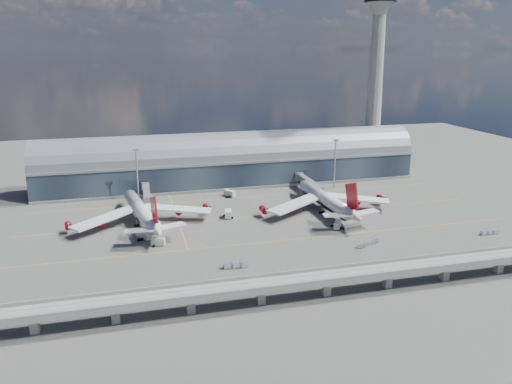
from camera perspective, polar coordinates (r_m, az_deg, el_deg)
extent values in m
plane|color=#474744|center=(199.27, 1.92, -4.55)|extent=(500.00, 500.00, 0.00)
cube|color=gold|center=(190.36, 2.79, -5.57)|extent=(200.00, 0.25, 0.01)
cube|color=gold|center=(217.38, 0.41, -2.77)|extent=(200.00, 0.25, 0.01)
cube|color=gold|center=(245.08, -1.43, -0.58)|extent=(200.00, 0.25, 0.01)
cube|color=gold|center=(220.81, -9.09, -2.67)|extent=(0.25, 80.00, 0.01)
cube|color=gold|center=(237.36, 7.95, -1.29)|extent=(0.25, 80.00, 0.01)
cube|color=#202835|center=(269.67, -2.83, 2.48)|extent=(200.00, 28.00, 14.00)
cylinder|color=slate|center=(268.12, -2.85, 3.94)|extent=(200.00, 28.00, 28.00)
cube|color=gray|center=(254.76, -2.19, 3.30)|extent=(200.00, 1.00, 1.20)
cube|color=gray|center=(271.23, -2.81, 1.17)|extent=(200.00, 30.00, 1.20)
cube|color=gray|center=(303.54, 12.88, 3.05)|extent=(18.00, 18.00, 8.00)
cone|color=gray|center=(297.34, 13.38, 10.77)|extent=(10.00, 10.00, 90.00)
cone|color=gray|center=(297.11, 13.99, 19.82)|extent=(16.00, 16.00, 8.00)
cube|color=gray|center=(149.51, 8.09, -9.70)|extent=(220.00, 8.50, 1.20)
cube|color=gray|center=(145.74, 8.72, -9.95)|extent=(220.00, 0.40, 1.20)
cube|color=gray|center=(152.38, 7.52, -8.71)|extent=(220.00, 0.40, 1.20)
cube|color=gray|center=(148.00, 8.33, -9.71)|extent=(220.00, 0.12, 0.12)
cube|color=gray|center=(150.48, 7.88, -9.24)|extent=(220.00, 0.12, 0.12)
cube|color=gray|center=(143.11, -24.01, -13.63)|extent=(2.20, 2.20, 5.00)
cube|color=gray|center=(140.88, -15.76, -13.26)|extent=(2.20, 2.20, 5.00)
cube|color=gray|center=(141.47, -7.46, -12.61)|extent=(2.20, 2.20, 5.00)
cube|color=gray|center=(144.85, 0.57, -11.74)|extent=(2.20, 2.20, 5.00)
cube|color=gray|center=(150.83, 8.05, -10.73)|extent=(2.20, 2.20, 5.00)
cube|color=gray|center=(159.12, 14.80, -9.65)|extent=(2.20, 2.20, 5.00)
cube|color=gray|center=(169.37, 20.78, -8.57)|extent=(2.20, 2.20, 5.00)
cube|color=gray|center=(181.25, 25.99, -7.56)|extent=(2.20, 2.20, 5.00)
cylinder|color=gray|center=(240.55, -13.41, 1.74)|extent=(0.70, 0.70, 25.00)
cube|color=gray|center=(237.84, -13.60, 4.71)|extent=(3.00, 0.40, 1.00)
cylinder|color=gray|center=(262.12, 8.99, 3.14)|extent=(0.70, 0.70, 25.00)
cube|color=gray|center=(259.63, 9.12, 5.88)|extent=(3.00, 0.40, 1.00)
cylinder|color=white|center=(212.42, -13.00, -2.08)|extent=(13.32, 47.50, 5.70)
cone|color=white|center=(237.21, -14.29, -0.27)|extent=(6.78, 7.95, 5.70)
cone|color=white|center=(186.16, -11.26, -4.33)|extent=(7.36, 11.46, 5.70)
cube|color=#A40711|center=(186.36, -11.57, -2.04)|extent=(2.35, 10.60, 11.79)
cube|color=white|center=(208.87, -16.89, -2.89)|extent=(27.12, 23.08, 2.30)
cube|color=white|center=(214.10, -8.99, -1.91)|extent=(29.46, 15.91, 2.30)
cylinder|color=#A40711|center=(210.99, -17.07, -3.17)|extent=(3.54, 4.85, 2.85)
cylinder|color=#A40711|center=(210.05, -20.65, -3.59)|extent=(3.54, 4.85, 2.85)
cylinder|color=#A40711|center=(216.36, -8.96, -2.17)|extent=(3.54, 4.85, 2.85)
cylinder|color=#A40711|center=(219.96, -5.64, -1.74)|extent=(3.54, 4.85, 2.85)
cylinder|color=gray|center=(229.30, -13.78, -1.88)|extent=(0.44, 0.44, 2.67)
cylinder|color=gray|center=(209.93, -13.49, -3.53)|extent=(0.53, 0.53, 2.67)
cylinder|color=gray|center=(210.94, -11.98, -3.34)|extent=(0.53, 0.53, 2.67)
cylinder|color=black|center=(210.21, -13.48, -3.75)|extent=(2.15, 1.64, 1.33)
cylinder|color=black|center=(211.22, -11.96, -3.56)|extent=(2.15, 1.64, 1.33)
cylinder|color=white|center=(225.38, 7.86, -0.73)|extent=(7.32, 46.28, 5.53)
cone|color=white|center=(248.18, 5.37, 0.91)|extent=(5.82, 7.83, 5.53)
cone|color=white|center=(201.51, 11.17, -2.70)|extent=(5.97, 11.65, 5.53)
cube|color=#A40711|center=(201.75, 10.90, -0.50)|extent=(1.11, 11.42, 12.62)
cube|color=white|center=(218.23, 4.50, -1.40)|extent=(28.69, 21.06, 2.36)
cube|color=white|center=(230.50, 11.43, -0.72)|extent=(29.21, 19.37, 2.36)
cylinder|color=black|center=(225.82, 7.85, -1.10)|extent=(6.30, 41.52, 4.70)
cylinder|color=#A40711|center=(220.24, 4.18, -1.70)|extent=(3.23, 4.88, 3.05)
cylinder|color=#A40711|center=(215.98, 0.89, -2.01)|extent=(3.23, 4.88, 3.05)
cylinder|color=#A40711|center=(232.84, 11.30, -0.99)|extent=(3.23, 4.88, 3.05)
cylinder|color=#A40711|center=(239.27, 14.11, -0.71)|extent=(3.23, 4.88, 3.05)
cylinder|color=gray|center=(240.77, 6.21, -0.63)|extent=(0.48, 0.48, 2.86)
cylinder|color=gray|center=(222.09, 7.52, -2.11)|extent=(0.57, 0.57, 2.86)
cylinder|color=gray|center=(224.61, 8.94, -1.96)|extent=(0.57, 0.57, 2.86)
cylinder|color=black|center=(222.37, 7.51, -2.33)|extent=(2.15, 1.51, 1.43)
cylinder|color=black|center=(224.89, 8.93, -2.18)|extent=(2.15, 1.51, 1.43)
cube|color=gray|center=(239.60, -12.43, -0.06)|extent=(3.00, 24.00, 3.00)
cube|color=gray|center=(228.07, -12.28, -0.87)|extent=(3.60, 3.60, 3.40)
cylinder|color=gray|center=(251.17, -12.57, 0.67)|extent=(4.40, 4.40, 4.00)
cylinder|color=gray|center=(229.09, -12.23, -1.70)|extent=(0.50, 0.50, 3.40)
cylinder|color=black|center=(229.50, -12.21, -2.03)|extent=(1.40, 0.80, 0.80)
cube|color=gray|center=(253.34, 6.03, 1.10)|extent=(3.00, 28.00, 3.00)
cube|color=gray|center=(240.79, 7.20, 0.27)|extent=(3.60, 3.60, 3.40)
cylinder|color=gray|center=(266.04, 4.96, 1.86)|extent=(4.40, 4.40, 4.00)
cylinder|color=gray|center=(241.75, 7.17, -0.52)|extent=(0.50, 0.50, 3.40)
cylinder|color=black|center=(242.13, 7.16, -0.83)|extent=(1.40, 0.80, 0.80)
cube|color=beige|center=(196.56, -12.71, -4.69)|extent=(6.10, 8.13, 2.92)
cylinder|color=black|center=(199.10, -12.36, -4.80)|extent=(2.95, 2.26, 1.01)
cylinder|color=black|center=(194.94, -13.02, -5.30)|extent=(2.95, 2.26, 1.01)
cube|color=beige|center=(188.60, -11.12, -5.56)|extent=(5.45, 3.77, 2.59)
cylinder|color=black|center=(189.57, -10.65, -5.79)|extent=(1.65, 2.64, 0.90)
cylinder|color=black|center=(188.47, -11.55, -5.98)|extent=(1.65, 2.64, 0.90)
cube|color=beige|center=(222.61, 9.79, -2.17)|extent=(7.38, 3.62, 2.31)
cylinder|color=black|center=(223.38, 10.35, -2.41)|extent=(1.29, 2.34, 0.80)
cylinder|color=black|center=(222.49, 9.21, -2.43)|extent=(1.29, 2.34, 0.80)
cube|color=beige|center=(205.14, 9.30, -3.69)|extent=(5.06, 6.17, 2.55)
cylinder|color=black|center=(206.49, 8.85, -3.87)|extent=(2.54, 2.06, 0.88)
cylinder|color=black|center=(204.57, 9.73, -4.10)|extent=(2.54, 2.06, 0.88)
cube|color=beige|center=(215.23, -3.19, -2.49)|extent=(3.78, 6.01, 2.90)
cylinder|color=black|center=(217.18, -3.39, -2.67)|extent=(2.94, 1.62, 1.00)
cylinder|color=black|center=(214.11, -2.98, -2.94)|extent=(2.94, 1.62, 1.00)
cube|color=beige|center=(245.81, -3.00, -0.14)|extent=(5.49, 6.75, 2.78)
cylinder|color=black|center=(248.01, -2.84, -0.28)|extent=(2.78, 2.24, 0.96)
cylinder|color=black|center=(244.31, -3.16, -0.54)|extent=(2.78, 2.24, 0.96)
cube|color=gray|center=(167.39, -3.35, -8.62)|extent=(2.89, 2.11, 0.34)
cube|color=silver|center=(167.01, -3.35, -8.34)|extent=(2.43, 1.95, 1.68)
cube|color=gray|center=(167.59, -2.34, -8.57)|extent=(2.89, 2.11, 0.34)
cube|color=silver|center=(167.22, -2.35, -8.29)|extent=(2.43, 1.95, 1.68)
cube|color=gray|center=(167.85, -1.35, -8.52)|extent=(2.89, 2.11, 0.34)
cube|color=silver|center=(167.48, -1.35, -8.24)|extent=(2.43, 1.95, 1.68)
cube|color=gray|center=(187.11, 11.77, -6.23)|extent=(2.48, 2.11, 0.26)
cube|color=silver|center=(186.85, 11.78, -6.03)|extent=(2.12, 1.89, 1.31)
cube|color=gray|center=(188.75, 12.22, -6.06)|extent=(2.48, 2.11, 0.26)
cube|color=silver|center=(188.49, 12.24, -5.86)|extent=(2.12, 1.89, 1.31)
cube|color=gray|center=(190.39, 12.67, -5.89)|extent=(2.48, 2.11, 0.26)
cube|color=silver|center=(190.14, 12.68, -5.69)|extent=(2.12, 1.89, 1.31)
cube|color=gray|center=(192.06, 13.11, -5.72)|extent=(2.48, 2.11, 0.26)
cube|color=silver|center=(191.80, 13.12, -5.53)|extent=(2.12, 1.89, 1.31)
cube|color=gray|center=(193.73, 13.53, -5.56)|extent=(2.48, 2.11, 0.26)
cube|color=silver|center=(193.48, 13.55, -5.37)|extent=(2.12, 1.89, 1.31)
cube|color=gray|center=(214.89, 24.53, -4.43)|extent=(2.48, 1.74, 0.30)
cube|color=silver|center=(214.63, 24.56, -4.23)|extent=(2.07, 1.62, 1.48)
cube|color=gray|center=(216.35, 25.09, -4.37)|extent=(2.48, 1.74, 0.30)
cube|color=silver|center=(216.10, 25.12, -4.17)|extent=(2.07, 1.62, 1.48)
cube|color=gray|center=(217.84, 25.64, -4.30)|extent=(2.48, 1.74, 0.30)
cube|color=silver|center=(217.59, 25.67, -4.11)|extent=(2.07, 1.62, 1.48)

